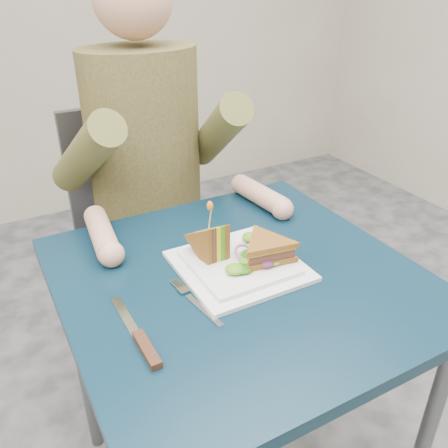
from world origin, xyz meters
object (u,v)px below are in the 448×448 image
fork (196,303)px  sandwich_upright (211,243)px  chair (142,223)px  table (239,303)px  diner (145,126)px  sandwich_flat (266,250)px  knife (143,343)px  plate (239,264)px

fork → sandwich_upright: bearing=51.5°
chair → table: bearing=-90.0°
chair → diner: size_ratio=1.25×
sandwich_flat → chair: bearing=95.7°
diner → fork: size_ratio=4.15×
sandwich_flat → sandwich_upright: bearing=145.4°
sandwich_upright → knife: size_ratio=0.56×
knife → chair: bearing=71.1°
sandwich_upright → knife: 0.29m
plate → fork: 0.16m
table → diner: bearing=90.0°
chair → knife: 0.83m
plate → sandwich_upright: 0.08m
knife → diner: bearing=68.2°
diner → table: bearing=-90.0°
table → chair: size_ratio=0.81×
table → plate: plate is taller
sandwich_flat → knife: bearing=-162.2°
plate → fork: bearing=-153.0°
sandwich_upright → fork: (-0.09, -0.12, -0.05)m
table → sandwich_upright: sandwich_upright is taller
sandwich_flat → table: bearing=179.5°
table → diner: diner is taller
fork → plate: bearing=27.0°
table → sandwich_flat: size_ratio=4.59×
diner → fork: (-0.13, -0.60, -0.18)m
table → plate: 0.09m
fork → sandwich_flat: bearing=13.3°
diner → sandwich_flat: (0.07, -0.55, -0.14)m
chair → plate: chair is taller
table → chair: chair is taller
sandwich_flat → sandwich_upright: 0.12m
table → sandwich_flat: 0.14m
table → fork: size_ratio=4.18×
sandwich_flat → fork: sandwich_flat is taller
chair → sandwich_upright: size_ratio=7.54×
sandwich_flat → sandwich_upright: size_ratio=1.33×
plate → sandwich_flat: bearing=-24.4°
fork → knife: (-0.13, -0.06, 0.00)m
chair → diner: bearing=-90.0°
diner → knife: size_ratio=3.37×
diner → sandwich_flat: bearing=-83.2°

